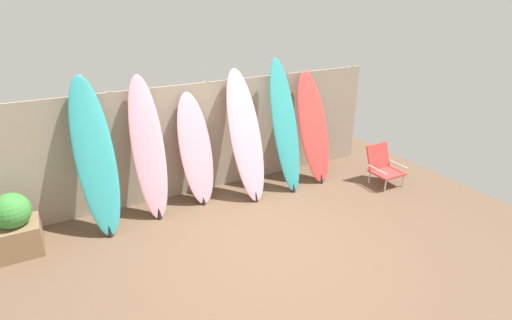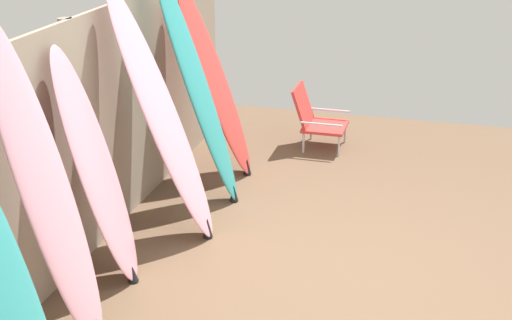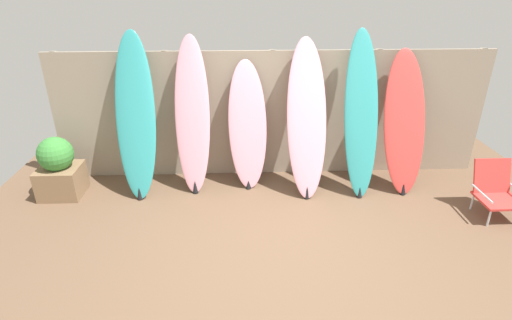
{
  "view_description": "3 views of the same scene",
  "coord_description": "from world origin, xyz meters",
  "px_view_note": "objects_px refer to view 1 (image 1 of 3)",
  "views": [
    {
      "loc": [
        -2.23,
        -3.73,
        3.07
      ],
      "look_at": [
        0.25,
        0.88,
        0.86
      ],
      "focal_mm": 28.0,
      "sensor_mm": 36.0,
      "label": 1
    },
    {
      "loc": [
        -4.37,
        -0.52,
        2.74
      ],
      "look_at": [
        -0.25,
        0.61,
        1.0
      ],
      "focal_mm": 50.0,
      "sensor_mm": 36.0,
      "label": 2
    },
    {
      "loc": [
        -0.45,
        -3.37,
        2.73
      ],
      "look_at": [
        -0.27,
        0.87,
        0.73
      ],
      "focal_mm": 28.0,
      "sensor_mm": 36.0,
      "label": 3
    }
  ],
  "objects_px": {
    "surfboard_pink_3": "(246,136)",
    "planter_box": "(15,226)",
    "surfboard_teal_4": "(285,127)",
    "surfboard_pink_2": "(196,150)",
    "surfboard_teal_0": "(95,158)",
    "surfboard_red_5": "(314,128)",
    "surfboard_pink_1": "(149,150)",
    "beach_chair": "(383,165)"
  },
  "relations": [
    {
      "from": "surfboard_teal_0",
      "to": "surfboard_pink_1",
      "type": "distance_m",
      "value": 0.72
    },
    {
      "from": "surfboard_teal_0",
      "to": "surfboard_pink_1",
      "type": "height_order",
      "value": "surfboard_teal_0"
    },
    {
      "from": "surfboard_teal_0",
      "to": "surfboard_pink_1",
      "type": "bearing_deg",
      "value": 5.07
    },
    {
      "from": "surfboard_pink_3",
      "to": "surfboard_red_5",
      "type": "height_order",
      "value": "surfboard_pink_3"
    },
    {
      "from": "beach_chair",
      "to": "planter_box",
      "type": "distance_m",
      "value": 5.56
    },
    {
      "from": "surfboard_pink_3",
      "to": "planter_box",
      "type": "distance_m",
      "value": 3.33
    },
    {
      "from": "surfboard_teal_0",
      "to": "surfboard_pink_3",
      "type": "height_order",
      "value": "surfboard_teal_0"
    },
    {
      "from": "surfboard_pink_2",
      "to": "planter_box",
      "type": "distance_m",
      "value": 2.56
    },
    {
      "from": "surfboard_pink_2",
      "to": "surfboard_teal_4",
      "type": "relative_size",
      "value": 0.81
    },
    {
      "from": "beach_chair",
      "to": "surfboard_pink_3",
      "type": "bearing_deg",
      "value": 158.36
    },
    {
      "from": "surfboard_teal_4",
      "to": "surfboard_pink_2",
      "type": "bearing_deg",
      "value": 172.34
    },
    {
      "from": "surfboard_pink_2",
      "to": "surfboard_teal_4",
      "type": "height_order",
      "value": "surfboard_teal_4"
    },
    {
      "from": "surfboard_teal_0",
      "to": "surfboard_pink_3",
      "type": "distance_m",
      "value": 2.22
    },
    {
      "from": "surfboard_pink_3",
      "to": "surfboard_red_5",
      "type": "bearing_deg",
      "value": 0.81
    },
    {
      "from": "surfboard_teal_4",
      "to": "surfboard_pink_3",
      "type": "bearing_deg",
      "value": 177.74
    },
    {
      "from": "surfboard_red_5",
      "to": "planter_box",
      "type": "bearing_deg",
      "value": -178.67
    },
    {
      "from": "surfboard_pink_2",
      "to": "surfboard_teal_4",
      "type": "distance_m",
      "value": 1.5
    },
    {
      "from": "beach_chair",
      "to": "planter_box",
      "type": "bearing_deg",
      "value": 170.22
    },
    {
      "from": "surfboard_teal_0",
      "to": "surfboard_pink_1",
      "type": "relative_size",
      "value": 1.03
    },
    {
      "from": "beach_chair",
      "to": "planter_box",
      "type": "xyz_separation_m",
      "value": [
        -5.52,
        0.68,
        0.06
      ]
    },
    {
      "from": "surfboard_teal_0",
      "to": "beach_chair",
      "type": "xyz_separation_m",
      "value": [
        4.46,
        -0.81,
        -0.71
      ]
    },
    {
      "from": "surfboard_teal_4",
      "to": "surfboard_red_5",
      "type": "bearing_deg",
      "value": 4.35
    },
    {
      "from": "surfboard_teal_0",
      "to": "surfboard_red_5",
      "type": "distance_m",
      "value": 3.53
    },
    {
      "from": "surfboard_red_5",
      "to": "surfboard_teal_4",
      "type": "bearing_deg",
      "value": -175.65
    },
    {
      "from": "surfboard_teal_4",
      "to": "planter_box",
      "type": "distance_m",
      "value": 4.03
    },
    {
      "from": "surfboard_pink_1",
      "to": "surfboard_teal_4",
      "type": "bearing_deg",
      "value": -3.37
    },
    {
      "from": "surfboard_pink_1",
      "to": "surfboard_teal_0",
      "type": "bearing_deg",
      "value": -174.93
    },
    {
      "from": "surfboard_teal_0",
      "to": "beach_chair",
      "type": "bearing_deg",
      "value": -10.25
    },
    {
      "from": "surfboard_pink_3",
      "to": "planter_box",
      "type": "bearing_deg",
      "value": -178.46
    },
    {
      "from": "surfboard_pink_3",
      "to": "beach_chair",
      "type": "height_order",
      "value": "surfboard_pink_3"
    },
    {
      "from": "surfboard_teal_4",
      "to": "surfboard_red_5",
      "type": "xyz_separation_m",
      "value": [
        0.61,
        0.05,
        -0.13
      ]
    },
    {
      "from": "surfboard_pink_2",
      "to": "beach_chair",
      "type": "xyz_separation_m",
      "value": [
        3.02,
        -0.94,
        -0.52
      ]
    },
    {
      "from": "surfboard_pink_1",
      "to": "surfboard_red_5",
      "type": "xyz_separation_m",
      "value": [
        2.81,
        -0.08,
        -0.09
      ]
    },
    {
      "from": "surfboard_red_5",
      "to": "surfboard_pink_1",
      "type": "bearing_deg",
      "value": 178.3
    },
    {
      "from": "surfboard_pink_2",
      "to": "surfboard_teal_4",
      "type": "xyz_separation_m",
      "value": [
        1.48,
        -0.2,
        0.2
      ]
    },
    {
      "from": "surfboard_teal_4",
      "to": "surfboard_teal_0",
      "type": "bearing_deg",
      "value": 178.71
    },
    {
      "from": "beach_chair",
      "to": "surfboard_teal_0",
      "type": "bearing_deg",
      "value": 166.99
    },
    {
      "from": "surfboard_teal_0",
      "to": "surfboard_pink_3",
      "type": "xyz_separation_m",
      "value": [
        2.21,
        -0.04,
        -0.05
      ]
    },
    {
      "from": "surfboard_red_5",
      "to": "surfboard_pink_2",
      "type": "bearing_deg",
      "value": 175.83
    },
    {
      "from": "surfboard_teal_0",
      "to": "beach_chair",
      "type": "height_order",
      "value": "surfboard_teal_0"
    },
    {
      "from": "surfboard_teal_0",
      "to": "surfboard_pink_3",
      "type": "relative_size",
      "value": 1.05
    },
    {
      "from": "surfboard_pink_2",
      "to": "surfboard_pink_3",
      "type": "bearing_deg",
      "value": -12.49
    }
  ]
}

